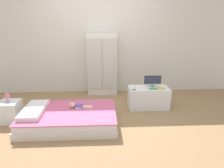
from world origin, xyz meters
The scene contains 13 objects.
ground_plane centered at (0.00, 0.00, -0.01)m, with size 10.00×10.00×0.02m, color #99754C.
back_wall centered at (0.00, 1.57, 1.35)m, with size 6.40×0.05×2.70m, color silver.
bed centered at (-0.47, -0.09, 0.12)m, with size 1.53×0.99×0.23m.
pillow centered at (-1.03, -0.09, 0.27)m, with size 0.32×0.71×0.07m, color white.
doll centered at (-0.36, 0.03, 0.27)m, with size 0.39×0.14×0.10m.
nightstand centered at (-1.50, 0.06, 0.18)m, with size 0.33×0.33×0.36m, color white.
table_lamp centered at (-1.50, 0.06, 0.48)m, with size 0.10×0.10×0.19m.
wardrobe centered at (0.08, 1.39, 0.70)m, with size 0.68×0.31×1.40m.
tv_stand centered at (0.99, 0.53, 0.20)m, with size 0.78×0.40×0.41m, color white.
tv_monitor centered at (1.08, 0.60, 0.54)m, with size 0.33×0.10×0.22m.
rocking_horse_toy centered at (0.68, 0.40, 0.45)m, with size 0.08×0.04×0.10m.
book_green centered at (1.05, 0.44, 0.42)m, with size 0.15×0.08×0.01m, color #429E51.
book_yellow centered at (1.21, 0.44, 0.42)m, with size 0.14×0.10×0.02m, color gold.
Camera 1 is at (0.09, -3.06, 1.62)m, focal length 31.50 mm.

